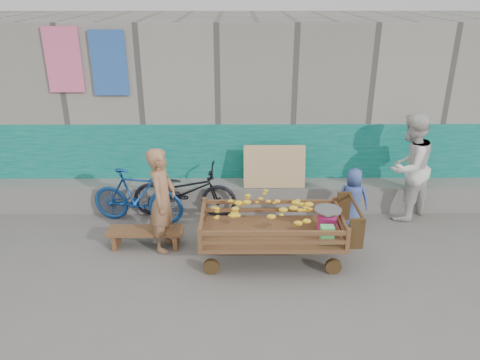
{
  "coord_description": "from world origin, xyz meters",
  "views": [
    {
      "loc": [
        -0.3,
        -4.85,
        3.58
      ],
      "look_at": [
        -0.27,
        1.2,
        1.0
      ],
      "focal_mm": 35.0,
      "sensor_mm": 36.0,
      "label": 1
    }
  ],
  "objects_px": {
    "bench": "(146,234)",
    "woman": "(409,167)",
    "banana_cart": "(269,220)",
    "bicycle_blue": "(137,196)",
    "child": "(353,199)",
    "vendor_man": "(162,200)",
    "bicycle_dark": "(185,191)"
  },
  "relations": [
    {
      "from": "bench",
      "to": "woman",
      "type": "xyz_separation_m",
      "value": [
        4.04,
        0.92,
        0.67
      ]
    },
    {
      "from": "banana_cart",
      "to": "bicycle_blue",
      "type": "xyz_separation_m",
      "value": [
        -2.01,
        1.12,
        -0.16
      ]
    },
    {
      "from": "child",
      "to": "bicycle_blue",
      "type": "distance_m",
      "value": 3.37
    },
    {
      "from": "bench",
      "to": "woman",
      "type": "height_order",
      "value": "woman"
    },
    {
      "from": "banana_cart",
      "to": "vendor_man",
      "type": "xyz_separation_m",
      "value": [
        -1.47,
        0.32,
        0.15
      ]
    },
    {
      "from": "bench",
      "to": "bicycle_blue",
      "type": "bearing_deg",
      "value": 107.99
    },
    {
      "from": "banana_cart",
      "to": "vendor_man",
      "type": "bearing_deg",
      "value": 167.65
    },
    {
      "from": "bicycle_dark",
      "to": "vendor_man",
      "type": "bearing_deg",
      "value": 173.23
    },
    {
      "from": "banana_cart",
      "to": "child",
      "type": "relative_size",
      "value": 2.16
    },
    {
      "from": "banana_cart",
      "to": "bicycle_dark",
      "type": "height_order",
      "value": "banana_cart"
    },
    {
      "from": "banana_cart",
      "to": "child",
      "type": "distance_m",
      "value": 1.64
    },
    {
      "from": "bicycle_dark",
      "to": "bench",
      "type": "bearing_deg",
      "value": 158.03
    },
    {
      "from": "vendor_man",
      "to": "woman",
      "type": "xyz_separation_m",
      "value": [
        3.75,
        0.95,
        0.11
      ]
    },
    {
      "from": "woman",
      "to": "child",
      "type": "distance_m",
      "value": 1.06
    },
    {
      "from": "vendor_man",
      "to": "bench",
      "type": "bearing_deg",
      "value": 93.87
    },
    {
      "from": "banana_cart",
      "to": "bicycle_dark",
      "type": "bearing_deg",
      "value": 134.17
    },
    {
      "from": "bicycle_blue",
      "to": "bench",
      "type": "bearing_deg",
      "value": -151.11
    },
    {
      "from": "banana_cart",
      "to": "bench",
      "type": "xyz_separation_m",
      "value": [
        -1.76,
        0.35,
        -0.41
      ]
    },
    {
      "from": "bench",
      "to": "vendor_man",
      "type": "xyz_separation_m",
      "value": [
        0.28,
        -0.03,
        0.56
      ]
    },
    {
      "from": "child",
      "to": "bicycle_dark",
      "type": "bearing_deg",
      "value": 3.29
    },
    {
      "from": "bicycle_dark",
      "to": "banana_cart",
      "type": "bearing_deg",
      "value": -131.73
    },
    {
      "from": "banana_cart",
      "to": "vendor_man",
      "type": "distance_m",
      "value": 1.52
    },
    {
      "from": "vendor_man",
      "to": "woman",
      "type": "height_order",
      "value": "woman"
    },
    {
      "from": "bicycle_blue",
      "to": "vendor_man",
      "type": "bearing_deg",
      "value": -135.35
    },
    {
      "from": "woman",
      "to": "bicycle_blue",
      "type": "distance_m",
      "value": 4.31
    },
    {
      "from": "bench",
      "to": "woman",
      "type": "distance_m",
      "value": 4.2
    },
    {
      "from": "woman",
      "to": "vendor_man",
      "type": "bearing_deg",
      "value": -25.45
    },
    {
      "from": "vendor_man",
      "to": "child",
      "type": "distance_m",
      "value": 2.9
    },
    {
      "from": "bicycle_blue",
      "to": "woman",
      "type": "bearing_deg",
      "value": -77.11
    },
    {
      "from": "vendor_man",
      "to": "child",
      "type": "height_order",
      "value": "vendor_man"
    },
    {
      "from": "woman",
      "to": "child",
      "type": "xyz_separation_m",
      "value": [
        -0.93,
        -0.35,
        -0.38
      ]
    },
    {
      "from": "vendor_man",
      "to": "child",
      "type": "xyz_separation_m",
      "value": [
        2.83,
        0.6,
        -0.27
      ]
    }
  ]
}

